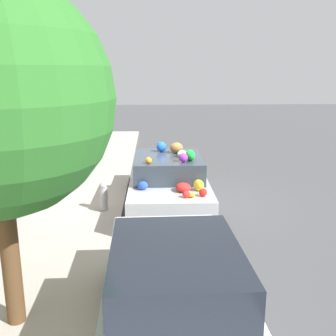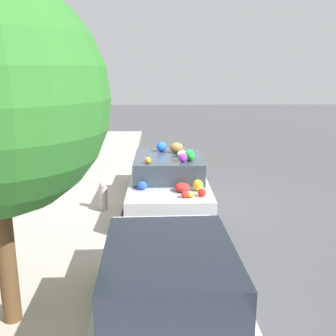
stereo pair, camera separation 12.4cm
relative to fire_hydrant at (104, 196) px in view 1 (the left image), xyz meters
The scene contains 5 objects.
ground_plane 1.68m from the fire_hydrant, 73.21° to the right, with size 60.00×60.00×0.00m, color #4C4C4F.
sidewalk_curb 1.31m from the fire_hydrant, 68.02° to the left, with size 24.00×3.20×0.10m.
fire_hydrant is the anchor object (origin of this frame).
art_car 1.66m from the fire_hydrant, 74.86° to the right, with size 4.55×1.89×1.63m.
parked_car_plain 5.09m from the fire_hydrant, 163.61° to the right, with size 4.30×1.79×1.48m.
Camera 1 is at (-9.50, 0.36, 3.41)m, focal length 42.00 mm.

